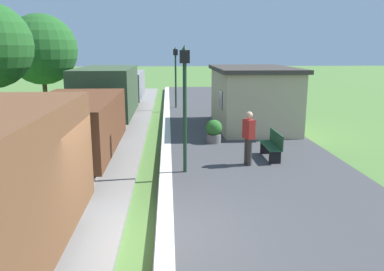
% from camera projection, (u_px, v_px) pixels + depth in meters
% --- Properties ---
extents(ground_plane, '(160.00, 160.00, 0.00)m').
position_uv_depth(ground_plane, '(145.00, 245.00, 7.77)').
color(ground_plane, '#517A38').
extents(platform_slab, '(6.00, 60.00, 0.25)m').
position_uv_depth(platform_slab, '(302.00, 234.00, 7.94)').
color(platform_slab, '#424244').
rests_on(platform_slab, ground).
extents(platform_edge_stripe, '(0.36, 60.00, 0.01)m').
position_uv_depth(platform_edge_stripe, '(165.00, 232.00, 7.74)').
color(platform_edge_stripe, silver).
rests_on(platform_edge_stripe, platform_slab).
extents(track_ballast, '(3.80, 60.00, 0.12)m').
position_uv_depth(track_ballast, '(23.00, 246.00, 7.61)').
color(track_ballast, gray).
rests_on(track_ballast, ground).
extents(rail_near, '(0.07, 60.00, 0.14)m').
position_uv_depth(rail_near, '(60.00, 238.00, 7.63)').
color(rail_near, slate).
rests_on(rail_near, track_ballast).
extents(freight_train, '(2.50, 26.00, 2.72)m').
position_uv_depth(freight_train, '(92.00, 110.00, 14.77)').
color(freight_train, brown).
rests_on(freight_train, rail_near).
extents(station_hut, '(3.50, 5.80, 2.78)m').
position_uv_depth(station_hut, '(252.00, 97.00, 17.97)').
color(station_hut, tan).
rests_on(station_hut, platform_slab).
extents(bench_near_hut, '(0.42, 1.50, 0.91)m').
position_uv_depth(bench_near_hut, '(273.00, 145.00, 12.87)').
color(bench_near_hut, '#1E4C2D').
rests_on(bench_near_hut, platform_slab).
extents(person_waiting, '(0.36, 0.44, 1.71)m').
position_uv_depth(person_waiting, '(249.00, 136.00, 12.05)').
color(person_waiting, '#38332D').
rests_on(person_waiting, platform_slab).
extents(potted_planter, '(0.64, 0.64, 0.92)m').
position_uv_depth(potted_planter, '(214.00, 131.00, 15.04)').
color(potted_planter, slate).
rests_on(potted_planter, platform_slab).
extents(lamp_post_near, '(0.28, 0.28, 3.70)m').
position_uv_depth(lamp_post_near, '(185.00, 86.00, 11.01)').
color(lamp_post_near, '#193823').
rests_on(lamp_post_near, platform_slab).
extents(lamp_post_far, '(0.28, 0.28, 3.70)m').
position_uv_depth(lamp_post_far, '(176.00, 66.00, 23.52)').
color(lamp_post_far, '#193823').
rests_on(lamp_post_far, platform_slab).
extents(tree_field_left, '(4.35, 4.35, 5.96)m').
position_uv_depth(tree_field_left, '(42.00, 50.00, 24.00)').
color(tree_field_left, '#4C3823').
rests_on(tree_field_left, ground).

